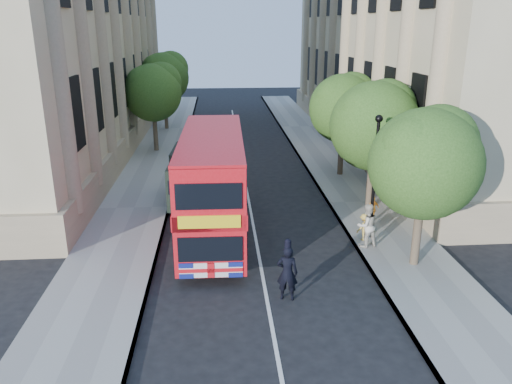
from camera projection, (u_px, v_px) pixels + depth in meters
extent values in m
plane|color=black|center=(270.00, 316.00, 15.72)|extent=(120.00, 120.00, 0.00)
cube|color=gray|center=(362.00, 203.00, 25.57)|extent=(3.50, 80.00, 0.12)
cube|color=gray|center=(134.00, 208.00, 24.74)|extent=(3.50, 80.00, 0.12)
cube|color=tan|center=(425.00, 21.00, 36.53)|extent=(12.00, 38.00, 18.00)
cube|color=tan|center=(38.00, 20.00, 34.55)|extent=(12.00, 38.00, 18.00)
cylinder|color=#473828|center=(417.00, 231.00, 18.52)|extent=(0.32, 0.32, 2.86)
sphere|color=#274A18|center=(425.00, 164.00, 17.69)|extent=(4.00, 4.00, 4.00)
sphere|color=#274A18|center=(439.00, 143.00, 17.90)|extent=(2.80, 2.80, 2.80)
sphere|color=#274A18|center=(416.00, 152.00, 17.20)|extent=(2.60, 2.60, 2.60)
cylinder|color=#473828|center=(370.00, 182.00, 24.17)|extent=(0.32, 0.32, 2.99)
sphere|color=#274A18|center=(374.00, 126.00, 23.30)|extent=(4.20, 4.20, 4.20)
sphere|color=#274A18|center=(385.00, 110.00, 23.50)|extent=(2.94, 2.94, 2.94)
sphere|color=#274A18|center=(367.00, 116.00, 22.81)|extent=(2.73, 2.73, 2.73)
cylinder|color=#473828|center=(341.00, 153.00, 29.85)|extent=(0.32, 0.32, 2.90)
sphere|color=#274A18|center=(343.00, 108.00, 29.01)|extent=(4.00, 4.00, 4.00)
sphere|color=#274A18|center=(352.00, 96.00, 29.22)|extent=(2.80, 2.80, 2.80)
sphere|color=#274A18|center=(337.00, 100.00, 28.52)|extent=(2.60, 2.60, 2.60)
cylinder|color=#473828|center=(155.00, 131.00, 35.61)|extent=(0.32, 0.32, 2.99)
sphere|color=#274A18|center=(153.00, 93.00, 34.74)|extent=(4.00, 4.00, 4.00)
sphere|color=#274A18|center=(162.00, 82.00, 34.95)|extent=(2.80, 2.80, 2.80)
sphere|color=#274A18|center=(144.00, 85.00, 34.25)|extent=(2.60, 2.60, 2.60)
cylinder|color=#473828|center=(166.00, 112.00, 43.14)|extent=(0.32, 0.32, 3.17)
sphere|color=#274A18|center=(164.00, 78.00, 42.23)|extent=(4.20, 4.20, 4.20)
sphere|color=#274A18|center=(171.00, 68.00, 42.42)|extent=(2.94, 2.94, 2.94)
sphere|color=#274A18|center=(157.00, 71.00, 41.72)|extent=(2.73, 2.73, 2.73)
cylinder|color=black|center=(370.00, 227.00, 21.63)|extent=(0.30, 0.30, 0.50)
cylinder|color=black|center=(374.00, 178.00, 20.92)|extent=(0.14, 0.14, 5.00)
sphere|color=black|center=(379.00, 119.00, 20.12)|extent=(0.32, 0.32, 0.32)
cube|color=red|center=(213.00, 183.00, 21.00)|extent=(2.63, 9.46, 3.92)
cube|color=black|center=(213.00, 202.00, 21.27)|extent=(2.68, 8.86, 0.89)
cube|color=black|center=(212.00, 159.00, 20.67)|extent=(2.68, 8.86, 0.89)
cube|color=yellow|center=(209.00, 222.00, 16.50)|extent=(2.08, 0.11, 0.45)
cylinder|color=black|center=(182.00, 259.00, 18.40)|extent=(0.29, 1.00, 0.99)
cylinder|color=black|center=(242.00, 258.00, 18.53)|extent=(0.29, 1.00, 0.99)
cylinder|color=black|center=(192.00, 201.00, 24.50)|extent=(0.29, 1.00, 0.99)
cylinder|color=black|center=(238.00, 200.00, 24.62)|extent=(0.29, 1.00, 0.99)
cube|color=black|center=(189.00, 187.00, 24.01)|extent=(2.03, 1.84, 2.04)
cube|color=black|center=(187.00, 187.00, 23.16)|extent=(1.75, 0.19, 0.68)
cube|color=black|center=(193.00, 171.00, 25.98)|extent=(2.09, 3.20, 2.43)
cube|color=black|center=(193.00, 195.00, 25.80)|extent=(1.98, 4.74, 0.24)
cylinder|color=black|center=(171.00, 206.00, 24.20)|extent=(0.25, 0.79, 0.78)
cylinder|color=black|center=(207.00, 205.00, 24.24)|extent=(0.25, 0.79, 0.78)
cylinder|color=black|center=(179.00, 185.00, 27.23)|extent=(0.25, 0.79, 0.78)
cylinder|color=black|center=(211.00, 185.00, 27.27)|extent=(0.25, 0.79, 0.78)
imported|color=black|center=(287.00, 273.00, 16.41)|extent=(0.79, 0.61, 1.93)
imported|color=beige|center=(367.00, 225.00, 20.10)|extent=(1.03, 0.89, 1.83)
imported|color=orange|center=(373.00, 209.00, 22.78)|extent=(0.78, 0.58, 1.22)
imported|color=#E7BF4E|center=(364.00, 227.00, 20.83)|extent=(0.86, 0.71, 1.16)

